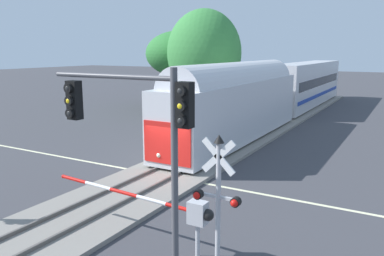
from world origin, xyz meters
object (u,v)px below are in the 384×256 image
(crossing_gate_near, at_px, (177,209))
(crossing_signal_mast, at_px, (218,194))
(commuter_train, at_px, (279,90))
(oak_behind_train, at_px, (204,53))
(traffic_signal_near_right, at_px, (139,130))
(pine_left_background, at_px, (179,54))

(crossing_gate_near, xyz_separation_m, crossing_signal_mast, (1.78, -0.78, 1.09))
(commuter_train, bearing_deg, oak_behind_train, 172.10)
(traffic_signal_near_right, distance_m, oak_behind_train, 30.89)
(pine_left_background, bearing_deg, oak_behind_train, -32.09)
(pine_left_background, bearing_deg, commuter_train, -17.73)
(crossing_signal_mast, height_order, oak_behind_train, oak_behind_train)
(traffic_signal_near_right, bearing_deg, pine_left_background, 119.92)
(pine_left_background, bearing_deg, crossing_signal_mast, -56.89)
(commuter_train, xyz_separation_m, crossing_signal_mast, (6.20, -25.11, -0.29))
(commuter_train, relative_size, oak_behind_train, 3.81)
(oak_behind_train, relative_size, pine_left_background, 1.22)
(commuter_train, distance_m, crossing_gate_near, 24.76)
(crossing_signal_mast, xyz_separation_m, traffic_signal_near_right, (-1.25, -1.72, 1.91))
(commuter_train, distance_m, traffic_signal_near_right, 27.33)
(traffic_signal_near_right, bearing_deg, crossing_gate_near, 102.01)
(crossing_gate_near, relative_size, traffic_signal_near_right, 1.07)
(crossing_signal_mast, xyz_separation_m, pine_left_background, (-19.06, 29.22, 3.36))
(crossing_signal_mast, bearing_deg, crossing_gate_near, 156.25)
(traffic_signal_near_right, bearing_deg, oak_behind_train, 115.01)
(commuter_train, bearing_deg, pine_left_background, 162.27)
(commuter_train, xyz_separation_m, crossing_gate_near, (4.42, -24.32, -1.37))
(oak_behind_train, distance_m, pine_left_background, 5.63)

